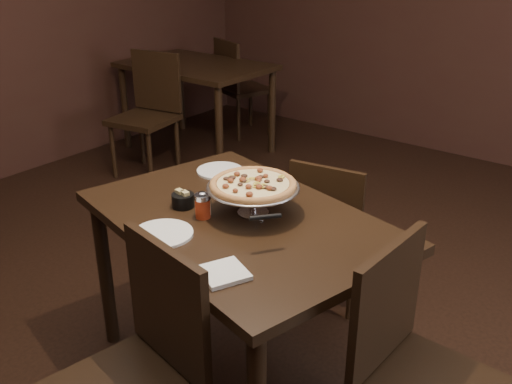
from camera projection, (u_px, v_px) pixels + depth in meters
The scene contains 16 objects.
room at pixel (242, 68), 1.94m from camera, with size 6.04×7.04×2.84m.
dining_table at pixel (239, 239), 2.33m from camera, with size 1.43×1.12×0.79m.
background_table at pixel (196, 76), 5.04m from camera, with size 1.27×0.85×0.80m.
pizza_stand at pixel (253, 185), 2.25m from camera, with size 0.37×0.37×0.15m.
parmesan_shaker at pixel (204, 204), 2.28m from camera, with size 0.06×0.06×0.10m.
pepper_flake_shaker at pixel (203, 205), 2.25m from camera, with size 0.06×0.06×0.11m.
packet_caddy at pixel (183, 200), 2.35m from camera, with size 0.09×0.09×0.07m.
napkin_stack at pixel (223, 273), 1.88m from camera, with size 0.15×0.15×0.02m, color silver.
plate_left at pixel (220, 171), 2.71m from camera, with size 0.22×0.22×0.01m, color white.
plate_near at pixel (163, 234), 2.13m from camera, with size 0.23×0.23×0.01m, color white.
serving_spatula at pixel (265, 218), 2.00m from camera, with size 0.15×0.15×0.02m.
chair_far at pixel (332, 228), 2.92m from camera, with size 0.44×0.44×0.82m.
chair_near at pixel (140, 369), 1.88m from camera, with size 0.51×0.51×0.93m.
chair_side at pixel (414, 366), 1.90m from camera, with size 0.45×0.45×0.92m.
bg_chair_far at pixel (238, 84), 5.52m from camera, with size 0.56×0.56×0.93m.
bg_chair_near at pixel (149, 109), 4.62m from camera, with size 0.53×0.53×0.98m.
Camera 1 is at (1.29, -1.48, 1.81)m, focal length 40.00 mm.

